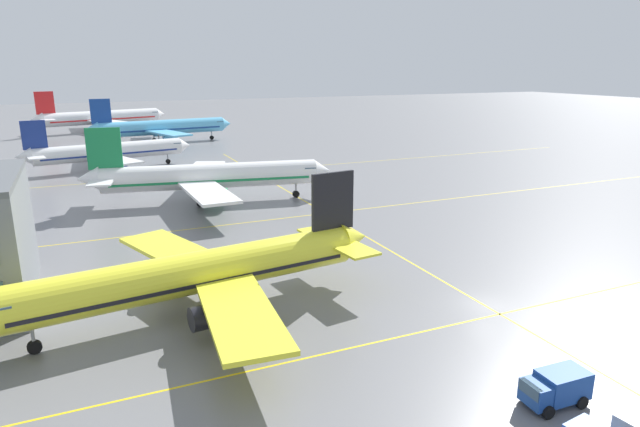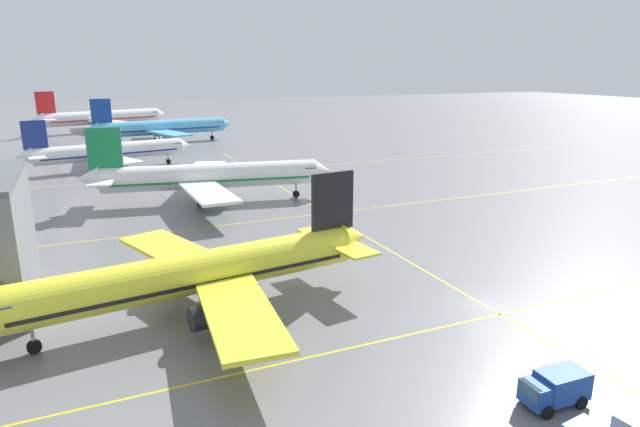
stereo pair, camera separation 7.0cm
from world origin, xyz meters
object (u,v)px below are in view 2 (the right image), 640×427
object	(u,v)px
service_truck_red_van	(555,387)
airliner_far_right_stand	(102,118)
airliner_front_gate	(197,273)
airliner_far_left_stand	(162,128)
airliner_third_row	(109,152)
airliner_second_row	(209,176)

from	to	relation	value
service_truck_red_van	airliner_far_right_stand	bearing A→B (deg)	96.23
airliner_front_gate	service_truck_red_van	distance (m)	27.25
airliner_front_gate	service_truck_red_van	bearing A→B (deg)	-51.08
airliner_far_right_stand	service_truck_red_van	distance (m)	163.24
airliner_far_left_stand	service_truck_red_van	size ratio (longest dim) A/B	9.17
airliner_third_row	airliner_far_right_stand	distance (m)	68.85
airliner_third_row	airliner_far_right_stand	world-z (taller)	airliner_far_right_stand
airliner_second_row	service_truck_red_van	size ratio (longest dim) A/B	8.84
airliner_third_row	airliner_far_left_stand	xyz separation A→B (m)	(15.18, 34.94, 0.56)
airliner_third_row	service_truck_red_van	world-z (taller)	airliner_third_row
airliner_second_row	airliner_far_left_stand	distance (m)	69.68
airliner_front_gate	airliner_second_row	bearing A→B (deg)	76.00
airliner_second_row	airliner_third_row	world-z (taller)	airliner_second_row
airliner_second_row	airliner_far_right_stand	distance (m)	103.97
airliner_front_gate	airliner_second_row	world-z (taller)	airliner_second_row
airliner_front_gate	airliner_far_left_stand	size ratio (longest dim) A/B	0.89
airliner_third_row	airliner_second_row	bearing A→B (deg)	-70.84
airliner_third_row	service_truck_red_van	size ratio (longest dim) A/B	7.88
airliner_second_row	service_truck_red_van	bearing A→B (deg)	-82.57
airliner_second_row	airliner_far_right_stand	bearing A→B (deg)	95.55
airliner_second_row	airliner_far_left_stand	world-z (taller)	airliner_far_left_stand
airliner_far_left_stand	airliner_far_right_stand	xyz separation A→B (m)	(-13.20, 33.88, 0.25)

